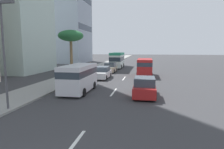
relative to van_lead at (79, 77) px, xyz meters
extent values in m
plane|color=#38383A|center=(18.17, -3.22, -1.45)|extent=(198.00, 198.00, 0.00)
cube|color=gray|center=(18.17, 4.16, -1.38)|extent=(162.00, 3.84, 0.15)
cube|color=silver|center=(-9.75, -3.22, -1.44)|extent=(3.20, 0.16, 0.01)
cube|color=silver|center=(0.43, -3.22, -1.44)|extent=(3.20, 0.16, 0.01)
cube|color=silver|center=(8.82, -3.22, -1.44)|extent=(3.20, 0.16, 0.01)
cube|color=silver|center=(0.00, 0.00, -0.08)|extent=(5.39, 2.07, 2.34)
cube|color=#2D3842|center=(0.00, 0.00, 0.43)|extent=(5.40, 2.07, 0.56)
cylinder|color=black|center=(-1.62, -0.98, -1.09)|extent=(0.72, 0.24, 0.72)
cylinder|color=black|center=(-1.62, 0.98, -1.09)|extent=(0.72, 0.24, 0.72)
cylinder|color=black|center=(1.62, -0.98, -1.09)|extent=(0.72, 0.24, 0.72)
cylinder|color=black|center=(1.62, 0.98, -1.09)|extent=(0.72, 0.24, 0.72)
cube|color=#A51E1E|center=(11.76, -5.94, -0.09)|extent=(5.40, 2.08, 2.31)
cube|color=#2D3842|center=(11.76, -5.94, 0.41)|extent=(5.41, 2.08, 0.56)
cylinder|color=black|center=(13.38, -4.95, -1.09)|extent=(0.72, 0.24, 0.72)
cylinder|color=black|center=(13.38, -6.92, -1.09)|extent=(0.72, 0.24, 0.72)
cylinder|color=black|center=(10.15, -4.95, -1.09)|extent=(0.72, 0.24, 0.72)
cylinder|color=black|center=(10.15, -6.92, -1.09)|extent=(0.72, 0.24, 0.72)
cube|color=silver|center=(22.61, -0.13, 0.02)|extent=(6.30, 2.28, 2.48)
cube|color=#268C66|center=(22.61, -0.13, 1.50)|extent=(6.30, 2.28, 0.47)
cube|color=#28333D|center=(22.61, -0.13, 0.49)|extent=(6.31, 2.28, 0.83)
cylinder|color=black|center=(20.78, -1.21, -1.03)|extent=(0.84, 0.26, 0.84)
cylinder|color=black|center=(20.78, 0.95, -1.03)|extent=(0.84, 0.26, 0.84)
cylinder|color=black|center=(24.44, -1.21, -1.03)|extent=(0.84, 0.26, 0.84)
cylinder|color=black|center=(24.44, 0.95, -1.03)|extent=(0.84, 0.26, 0.84)
cube|color=white|center=(8.41, -0.25, -0.89)|extent=(4.64, 1.84, 0.78)
cube|color=#38424C|center=(8.65, -0.25, -0.18)|extent=(2.55, 1.69, 0.64)
cylinder|color=black|center=(6.97, -1.10, -1.13)|extent=(0.64, 0.22, 0.64)
cylinder|color=black|center=(6.97, 0.59, -1.13)|extent=(0.64, 0.22, 0.64)
cylinder|color=black|center=(9.85, -1.10, -1.13)|extent=(0.64, 0.22, 0.64)
cylinder|color=black|center=(9.85, 0.59, -1.13)|extent=(0.64, 0.22, 0.64)
cube|color=beige|center=(15.15, -0.07, -0.88)|extent=(4.05, 1.85, 0.79)
cube|color=#38424C|center=(15.35, -0.07, -0.16)|extent=(2.23, 1.70, 0.65)
cylinder|color=black|center=(13.89, -0.92, -1.13)|extent=(0.64, 0.22, 0.64)
cylinder|color=black|center=(13.89, 0.78, -1.13)|extent=(0.64, 0.22, 0.64)
cylinder|color=black|center=(16.40, -0.92, -1.13)|extent=(0.64, 0.22, 0.64)
cylinder|color=black|center=(16.40, 0.78, -1.13)|extent=(0.64, 0.22, 0.64)
cube|color=#A51E1E|center=(-0.55, -6.05, -0.87)|extent=(4.09, 1.82, 0.81)
cube|color=#38424C|center=(-0.75, -6.05, -0.13)|extent=(2.25, 1.67, 0.66)
cylinder|color=black|center=(0.72, -5.22, -1.13)|extent=(0.64, 0.22, 0.64)
cylinder|color=black|center=(0.72, -6.89, -1.13)|extent=(0.64, 0.22, 0.64)
cylinder|color=black|center=(-1.81, -5.22, -1.13)|extent=(0.64, 0.22, 0.64)
cylinder|color=black|center=(-1.81, -6.89, -1.13)|extent=(0.64, 0.22, 0.64)
cylinder|color=#4C8C66|center=(14.80, 3.34, -0.93)|extent=(0.14, 0.14, 0.75)
cylinder|color=#4C8C66|center=(14.96, 3.34, -0.93)|extent=(0.14, 0.14, 0.75)
cube|color=navy|center=(14.88, 3.34, -0.26)|extent=(0.38, 0.32, 0.59)
sphere|color=#9E7251|center=(14.88, 3.34, 0.14)|extent=(0.20, 0.20, 0.20)
cylinder|color=brown|center=(10.06, 4.81, 1.30)|extent=(0.41, 0.41, 5.20)
ellipsoid|color=#236033|center=(10.06, 4.81, 4.45)|extent=(3.68, 3.68, 1.66)
cylinder|color=#4C4C51|center=(-6.08, 2.64, 2.12)|extent=(0.14, 0.14, 6.83)
cube|color=#4C4C51|center=(-6.08, 2.19, 5.38)|extent=(0.24, 0.90, 0.20)
cube|color=#99A3B2|center=(36.89, 17.00, 15.11)|extent=(13.17, 11.63, 33.13)
cube|color=#2D3847|center=(36.89, 11.22, 8.49)|extent=(12.12, 0.08, 1.66)
camera|label=1|loc=(-16.65, -6.15, 2.57)|focal=30.48mm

